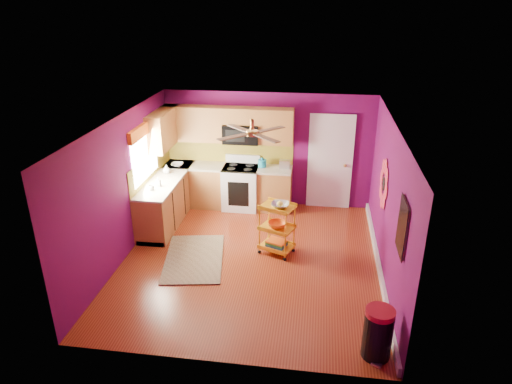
# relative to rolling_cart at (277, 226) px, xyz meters

# --- Properties ---
(ground) EXTENTS (5.00, 5.00, 0.00)m
(ground) POSITION_rel_rolling_cart_xyz_m (-0.43, -0.32, -0.54)
(ground) COLOR maroon
(ground) RESTS_ON ground
(room_envelope) EXTENTS (4.54, 5.04, 2.52)m
(room_envelope) POSITION_rel_rolling_cart_xyz_m (-0.40, -0.32, 1.09)
(room_envelope) COLOR #5F0A4E
(room_envelope) RESTS_ON ground
(lower_cabinets) EXTENTS (2.81, 2.31, 0.94)m
(lower_cabinets) POSITION_rel_rolling_cart_xyz_m (-1.78, 1.50, -0.10)
(lower_cabinets) COLOR brown
(lower_cabinets) RESTS_ON ground
(electric_range) EXTENTS (0.76, 0.66, 1.13)m
(electric_range) POSITION_rel_rolling_cart_xyz_m (-0.98, 1.86, -0.05)
(electric_range) COLOR white
(electric_range) RESTS_ON ground
(upper_cabinetry) EXTENTS (2.80, 2.30, 1.26)m
(upper_cabinetry) POSITION_rel_rolling_cart_xyz_m (-1.67, 1.86, 1.26)
(upper_cabinetry) COLOR brown
(upper_cabinetry) RESTS_ON ground
(left_window) EXTENTS (0.08, 1.35, 1.08)m
(left_window) POSITION_rel_rolling_cart_xyz_m (-2.65, 0.73, 1.20)
(left_window) COLOR white
(left_window) RESTS_ON ground
(panel_door) EXTENTS (0.95, 0.11, 2.15)m
(panel_door) POSITION_rel_rolling_cart_xyz_m (0.92, 2.15, 0.49)
(panel_door) COLOR white
(panel_door) RESTS_ON ground
(right_wall_art) EXTENTS (0.04, 2.74, 1.04)m
(right_wall_art) POSITION_rel_rolling_cart_xyz_m (1.80, -0.65, 0.91)
(right_wall_art) COLOR black
(right_wall_art) RESTS_ON ground
(ceiling_fan) EXTENTS (1.01, 1.01, 0.26)m
(ceiling_fan) POSITION_rel_rolling_cart_xyz_m (-0.43, -0.12, 1.75)
(ceiling_fan) COLOR #BF8C3F
(ceiling_fan) RESTS_ON ground
(shag_rug) EXTENTS (1.27, 1.79, 0.02)m
(shag_rug) POSITION_rel_rolling_cart_xyz_m (-1.45, -0.42, -0.53)
(shag_rug) COLOR black
(shag_rug) RESTS_ON ground
(rolling_cart) EXTENTS (0.69, 0.61, 1.05)m
(rolling_cart) POSITION_rel_rolling_cart_xyz_m (0.00, 0.00, 0.00)
(rolling_cart) COLOR gold
(rolling_cart) RESTS_ON ground
(trash_can) EXTENTS (0.50, 0.50, 0.72)m
(trash_can) POSITION_rel_rolling_cart_xyz_m (1.53, -2.41, -0.18)
(trash_can) COLOR black
(trash_can) RESTS_ON ground
(teal_kettle) EXTENTS (0.18, 0.18, 0.21)m
(teal_kettle) POSITION_rel_rolling_cart_xyz_m (-0.53, 1.95, 0.49)
(teal_kettle) COLOR teal
(teal_kettle) RESTS_ON lower_cabinets
(toaster) EXTENTS (0.22, 0.15, 0.18)m
(toaster) POSITION_rel_rolling_cart_xyz_m (-0.04, 1.94, 0.49)
(toaster) COLOR beige
(toaster) RESTS_ON lower_cabinets
(soap_bottle_a) EXTENTS (0.08, 0.08, 0.18)m
(soap_bottle_a) POSITION_rel_rolling_cart_xyz_m (-2.38, 0.59, 0.49)
(soap_bottle_a) COLOR #EA3F72
(soap_bottle_a) RESTS_ON lower_cabinets
(soap_bottle_b) EXTENTS (0.15, 0.15, 0.19)m
(soap_bottle_b) POSITION_rel_rolling_cart_xyz_m (-2.44, 1.28, 0.50)
(soap_bottle_b) COLOR white
(soap_bottle_b) RESTS_ON lower_cabinets
(counter_dish) EXTENTS (0.25, 0.25, 0.06)m
(counter_dish) POSITION_rel_rolling_cart_xyz_m (-2.35, 1.74, 0.43)
(counter_dish) COLOR white
(counter_dish) RESTS_ON lower_cabinets
(counter_cup) EXTENTS (0.13, 0.13, 0.10)m
(counter_cup) POSITION_rel_rolling_cart_xyz_m (-2.44, 0.38, 0.45)
(counter_cup) COLOR white
(counter_cup) RESTS_ON lower_cabinets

